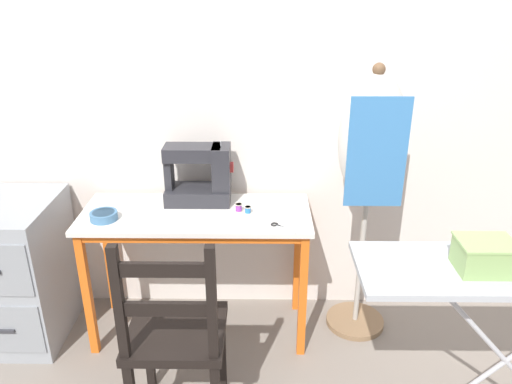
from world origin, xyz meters
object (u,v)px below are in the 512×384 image
(thread_spool_near_machine, at_px, (239,208))
(dress_form, at_px, (371,153))
(storage_box, at_px, (484,256))
(scissors, at_px, (281,226))
(wooden_chair, at_px, (175,336))
(filing_cabinet, at_px, (23,270))
(sewing_machine, at_px, (202,176))
(thread_spool_mid_table, at_px, (248,210))
(fabric_bowl, at_px, (104,216))

(thread_spool_near_machine, relative_size, dress_form, 0.03)
(dress_form, bearing_deg, storage_box, -71.82)
(scissors, distance_m, thread_spool_near_machine, 0.27)
(wooden_chair, xyz_separation_m, filing_cabinet, (-0.90, 0.60, -0.07))
(filing_cabinet, distance_m, dress_form, 1.89)
(sewing_machine, relative_size, scissors, 2.54)
(thread_spool_near_machine, xyz_separation_m, wooden_chair, (-0.24, -0.63, -0.29))
(filing_cabinet, bearing_deg, scissors, -5.82)
(wooden_chair, distance_m, storage_box, 1.22)
(sewing_machine, height_order, scissors, sewing_machine)
(filing_cabinet, bearing_deg, thread_spool_mid_table, 0.48)
(sewing_machine, height_order, dress_form, dress_form)
(wooden_chair, height_order, storage_box, storage_box)
(wooden_chair, bearing_deg, thread_spool_near_machine, 69.48)
(fabric_bowl, height_order, wooden_chair, wooden_chair)
(wooden_chair, relative_size, storage_box, 4.84)
(thread_spool_near_machine, distance_m, wooden_chair, 0.73)
(fabric_bowl, relative_size, thread_spool_near_machine, 3.25)
(scissors, bearing_deg, sewing_machine, 144.22)
(thread_spool_near_machine, bearing_deg, sewing_machine, 148.35)
(thread_spool_near_machine, relative_size, filing_cabinet, 0.05)
(wooden_chair, height_order, filing_cabinet, wooden_chair)
(thread_spool_mid_table, bearing_deg, storage_box, -39.86)
(filing_cabinet, bearing_deg, thread_spool_near_machine, 1.54)
(sewing_machine, height_order, thread_spool_mid_table, sewing_machine)
(sewing_machine, xyz_separation_m, thread_spool_mid_table, (0.24, -0.14, -0.13))
(thread_spool_near_machine, bearing_deg, scissors, -39.27)
(storage_box, bearing_deg, scissors, 140.85)
(sewing_machine, xyz_separation_m, filing_cabinet, (-0.95, -0.15, -0.48))
(filing_cabinet, distance_m, storage_box, 2.22)
(storage_box, bearing_deg, thread_spool_near_machine, 140.82)
(thread_spool_mid_table, bearing_deg, filing_cabinet, -179.52)
(fabric_bowl, relative_size, thread_spool_mid_table, 3.70)
(wooden_chair, xyz_separation_m, dress_form, (0.88, 0.67, 0.56))
(filing_cabinet, relative_size, storage_box, 3.91)
(thread_spool_mid_table, bearing_deg, dress_form, 5.72)
(thread_spool_mid_table, bearing_deg, sewing_machine, 149.74)
(scissors, relative_size, wooden_chair, 0.14)
(filing_cabinet, height_order, dress_form, dress_form)
(scissors, xyz_separation_m, filing_cabinet, (-1.34, 0.14, -0.34))
(thread_spool_near_machine, height_order, thread_spool_mid_table, thread_spool_near_machine)
(fabric_bowl, bearing_deg, thread_spool_mid_table, 6.42)
(sewing_machine, distance_m, wooden_chair, 0.85)
(scissors, bearing_deg, dress_form, 25.12)
(thread_spool_near_machine, distance_m, storage_box, 1.17)
(sewing_machine, distance_m, thread_spool_near_machine, 0.26)
(wooden_chair, relative_size, dress_form, 0.66)
(thread_spool_near_machine, xyz_separation_m, storage_box, (0.90, -0.73, 0.16))
(wooden_chair, height_order, dress_form, dress_form)
(fabric_bowl, bearing_deg, thread_spool_near_machine, 8.67)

